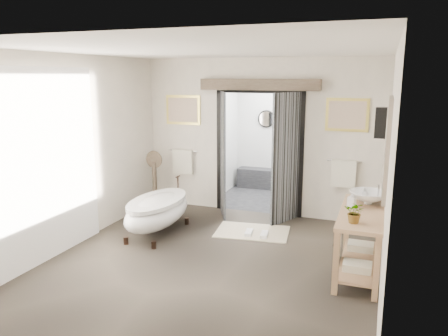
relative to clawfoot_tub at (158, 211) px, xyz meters
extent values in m
plane|color=brown|center=(1.24, -0.80, -0.40)|extent=(5.00, 5.00, 0.00)
cube|color=silver|center=(1.24, -3.30, 1.05)|extent=(4.50, 0.02, 2.90)
cube|color=silver|center=(-1.01, -0.80, 1.05)|extent=(0.02, 5.00, 2.90)
cube|color=silver|center=(3.49, -0.80, 1.05)|extent=(0.02, 5.00, 2.90)
cube|color=silver|center=(-0.28, 1.70, 1.05)|extent=(1.45, 0.02, 2.90)
cube|color=silver|center=(2.77, 1.70, 1.05)|extent=(1.45, 0.02, 2.90)
cube|color=silver|center=(1.24, 1.70, 2.20)|extent=(1.60, 0.02, 0.60)
cube|color=white|center=(1.24, -0.80, 2.50)|extent=(4.50, 5.00, 0.02)
cube|color=white|center=(-0.96, -1.40, 0.95)|extent=(0.02, 2.20, 2.70)
cube|color=gray|center=(3.47, -0.34, 1.30)|extent=(0.05, 0.95, 1.25)
cube|color=silver|center=(3.44, -0.34, 1.30)|extent=(0.01, 0.80, 1.10)
cube|color=black|center=(3.37, 0.75, 1.50)|extent=(0.20, 0.20, 0.45)
sphere|color=#FFCC8C|center=(3.37, 0.75, 1.50)|extent=(0.10, 0.10, 0.10)
cube|color=black|center=(1.24, 2.70, -0.39)|extent=(2.20, 2.00, 0.01)
cube|color=white|center=(1.24, 2.70, 2.10)|extent=(2.20, 2.00, 0.02)
cube|color=white|center=(1.24, 3.70, 0.85)|extent=(2.20, 0.02, 2.50)
cube|color=white|center=(0.14, 2.70, 0.85)|extent=(0.02, 2.00, 2.50)
cube|color=white|center=(2.34, 2.70, 0.85)|extent=(0.02, 2.00, 2.50)
cube|color=black|center=(1.24, 3.52, -0.17)|extent=(2.00, 0.35, 0.45)
cylinder|color=silver|center=(0.84, 3.67, 1.20)|extent=(0.40, 0.03, 0.40)
cylinder|color=silver|center=(1.64, 3.67, 1.20)|extent=(0.40, 0.03, 0.40)
cube|color=black|center=(0.44, 1.70, 0.75)|extent=(0.07, 0.10, 2.30)
cube|color=black|center=(2.04, 1.70, 0.75)|extent=(0.07, 0.10, 2.30)
cube|color=black|center=(1.24, 1.70, 1.90)|extent=(1.67, 0.10, 0.07)
cube|color=black|center=(0.64, 1.35, 0.75)|extent=(0.38, 0.74, 2.30)
cube|color=black|center=(1.84, 1.35, 0.75)|extent=(0.38, 0.74, 2.30)
cube|color=brown|center=(1.24, 1.60, 2.02)|extent=(2.20, 0.20, 0.20)
cube|color=#D3BC50|center=(-0.31, 1.68, 1.52)|extent=(0.72, 0.03, 0.57)
cube|color=#C9B095|center=(-0.31, 1.67, 1.52)|extent=(0.62, 0.01, 0.47)
cube|color=#D3BC50|center=(2.79, 1.68, 1.52)|extent=(0.72, 0.03, 0.57)
cube|color=#C9B095|center=(2.79, 1.67, 1.52)|extent=(0.62, 0.01, 0.47)
cylinder|color=silver|center=(-0.31, 1.64, 0.72)|extent=(0.60, 0.02, 0.02)
cube|color=white|center=(-0.31, 1.62, 0.50)|extent=(0.42, 0.08, 0.48)
cylinder|color=silver|center=(2.79, 1.64, 0.72)|extent=(0.60, 0.02, 0.02)
cube|color=white|center=(2.79, 1.62, 0.50)|extent=(0.42, 0.08, 0.48)
cylinder|color=black|center=(-0.25, -0.59, -0.34)|extent=(0.08, 0.08, 0.12)
cylinder|color=black|center=(0.25, -0.59, -0.34)|extent=(0.08, 0.08, 0.12)
cylinder|color=black|center=(-0.25, 0.59, -0.34)|extent=(0.08, 0.08, 0.12)
cylinder|color=black|center=(0.25, 0.59, -0.34)|extent=(0.08, 0.08, 0.12)
ellipsoid|color=white|center=(0.00, 0.00, -0.02)|extent=(0.75, 1.67, 0.53)
cylinder|color=black|center=(0.00, 0.77, 0.31)|extent=(0.03, 0.03, 0.22)
cube|color=tan|center=(2.99, -1.08, 0.03)|extent=(0.07, 0.07, 0.85)
cube|color=tan|center=(3.45, -1.08, 0.03)|extent=(0.07, 0.07, 0.85)
cube|color=tan|center=(2.99, 0.40, 0.03)|extent=(0.07, 0.07, 0.85)
cube|color=tan|center=(3.45, 0.40, 0.03)|extent=(0.07, 0.07, 0.85)
cube|color=tan|center=(3.22, -0.34, 0.43)|extent=(0.55, 1.60, 0.05)
cube|color=tan|center=(3.22, -0.34, -0.24)|extent=(0.45, 1.50, 0.03)
cylinder|color=silver|center=(2.95, -0.34, 0.20)|extent=(0.02, 1.40, 0.02)
cube|color=white|center=(2.95, -0.49, 0.00)|extent=(0.06, 0.34, 0.42)
cube|color=white|center=(3.22, -0.69, -0.17)|extent=(0.35, 0.25, 0.10)
cube|color=white|center=(3.22, 0.01, -0.17)|extent=(0.35, 0.25, 0.10)
cube|color=brown|center=(-0.73, 1.21, -0.36)|extent=(0.22, 0.22, 0.08)
cylinder|color=brown|center=(-0.73, 1.21, 0.11)|extent=(0.09, 0.09, 0.86)
cylinder|color=silver|center=(-0.73, 1.23, 0.59)|extent=(0.30, 0.02, 0.30)
cylinder|color=brown|center=(-0.73, 1.21, 0.59)|extent=(0.34, 0.02, 0.34)
cube|color=beige|center=(1.45, 0.61, -0.39)|extent=(1.29, 0.95, 0.01)
cube|color=white|center=(1.43, 0.46, -0.36)|extent=(0.15, 0.30, 0.05)
cube|color=white|center=(1.69, 0.46, -0.36)|extent=(0.15, 0.30, 0.05)
imported|color=white|center=(3.27, 0.03, 0.54)|extent=(0.63, 0.63, 0.18)
imported|color=gray|center=(3.16, -0.86, 0.59)|extent=(0.27, 0.25, 0.27)
imported|color=gray|center=(3.07, -0.20, 0.56)|extent=(0.12, 0.12, 0.21)
imported|color=gray|center=(3.21, 0.22, 0.54)|extent=(0.16, 0.16, 0.18)
camera|label=1|loc=(3.42, -6.07, 2.19)|focal=35.00mm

